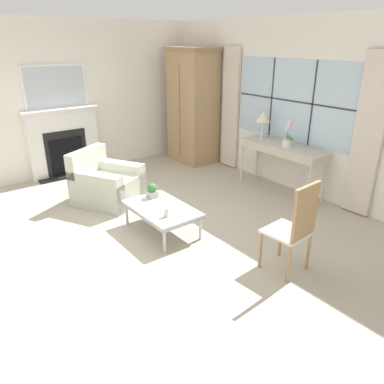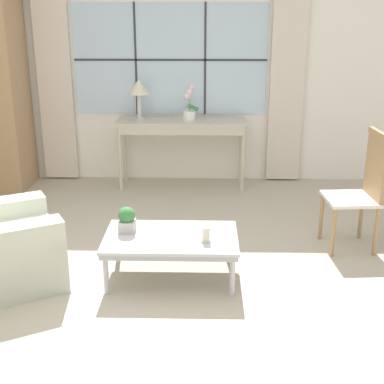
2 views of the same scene
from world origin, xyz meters
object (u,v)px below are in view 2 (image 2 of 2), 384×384
Objects in this scene: potted_plant_small at (127,219)px; console_table at (182,128)px; coffee_table at (171,240)px; side_chair_wooden at (363,185)px; table_lamp at (139,89)px; pillar_candle at (206,235)px; potted_orchid at (189,107)px.

console_table is at bearing 81.57° from potted_plant_small.
console_table reaches higher than potted_plant_small.
side_chair_wooden is at bearing 20.84° from coffee_table.
side_chair_wooden reaches higher than console_table.
side_chair_wooden is (2.20, -1.81, -0.58)m from table_lamp.
pillar_candle is at bearing -72.55° from table_lamp.
side_chair_wooden reaches higher than potted_plant_small.
potted_plant_small is at bearing -86.01° from table_lamp.
console_table is 1.43× the size of side_chair_wooden.
table_lamp is 0.44× the size of side_chair_wooden.
console_table is 7.28× the size of potted_plant_small.
pillar_candle is (0.64, -0.18, -0.05)m from potted_plant_small.
potted_orchid reaches higher than side_chair_wooden.
pillar_candle is (0.80, -2.55, -0.76)m from table_lamp.
table_lamp is 2.78m from pillar_candle.
coffee_table is (-0.08, -2.39, -0.66)m from potted_orchid.
potted_orchid reaches higher than coffee_table.
potted_plant_small is at bearing -98.43° from console_table.
table_lamp is (-0.51, 0.04, 0.45)m from console_table.
side_chair_wooden is 1.59m from pillar_candle.
potted_orchid is at bearing -10.30° from console_table.
potted_plant_small reaches higher than coffee_table.
console_table is 0.68m from table_lamp.
potted_orchid is at bearing -5.40° from table_lamp.
console_table is 3.22× the size of table_lamp.
table_lamp reaches higher than side_chair_wooden.
side_chair_wooden is at bearing -47.62° from potted_orchid.
coffee_table is at bearing -159.16° from side_chair_wooden.
console_table is at bearing -4.51° from table_lamp.
potted_orchid is 2.40m from side_chair_wooden.
potted_plant_small is at bearing -164.59° from side_chair_wooden.
potted_orchid is at bearing 79.29° from potted_plant_small.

